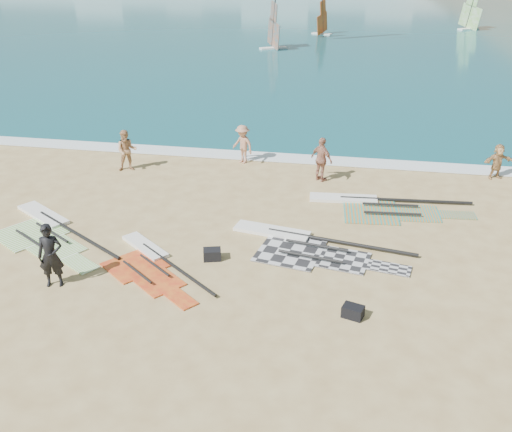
% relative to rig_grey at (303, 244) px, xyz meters
% --- Properties ---
extents(ground, '(300.00, 300.00, 0.00)m').
position_rel_rig_grey_xyz_m(ground, '(-2.29, -4.07, -0.05)').
color(ground, tan).
rests_on(ground, ground).
extents(surf_line, '(300.00, 1.20, 0.04)m').
position_rel_rig_grey_xyz_m(surf_line, '(-2.29, 8.23, -0.05)').
color(surf_line, white).
rests_on(surf_line, ground).
extents(rig_grey, '(6.23, 3.00, 0.20)m').
position_rel_rig_grey_xyz_m(rig_grey, '(0.00, 0.00, 0.00)').
color(rig_grey, '#252528').
rests_on(rig_grey, ground).
extents(rig_green, '(5.33, 4.60, 0.20)m').
position_rel_rig_grey_xyz_m(rig_green, '(-8.86, -0.53, -0.00)').
color(rig_green, '#60B420').
rests_on(rig_green, ground).
extents(rig_orange, '(6.20, 2.50, 0.20)m').
position_rel_rig_grey_xyz_m(rig_orange, '(2.44, 3.56, -0.00)').
color(rig_orange, orange).
rests_on(rig_orange, ground).
extents(rig_red, '(4.06, 4.07, 0.19)m').
position_rel_rig_grey_xyz_m(rig_red, '(-4.60, -2.01, -0.00)').
color(rig_red, red).
rests_on(rig_red, ground).
extents(gear_bag_near, '(0.64, 0.53, 0.35)m').
position_rel_rig_grey_xyz_m(gear_bag_near, '(-2.73, -1.38, 0.12)').
color(gear_bag_near, black).
rests_on(gear_bag_near, ground).
extents(gear_bag_far, '(0.64, 0.53, 0.33)m').
position_rel_rig_grey_xyz_m(gear_bag_far, '(1.73, -3.70, 0.11)').
color(gear_bag_far, black).
rests_on(gear_bag_far, ground).
extents(person_wetsuit, '(0.82, 0.65, 1.96)m').
position_rel_rig_grey_xyz_m(person_wetsuit, '(-6.90, -3.65, 0.93)').
color(person_wetsuit, black).
rests_on(person_wetsuit, ground).
extents(beachgoer_left, '(1.06, 0.95, 1.82)m').
position_rel_rig_grey_xyz_m(beachgoer_left, '(-8.28, 5.55, 0.86)').
color(beachgoer_left, tan).
rests_on(beachgoer_left, ground).
extents(beachgoer_mid, '(1.30, 1.17, 1.75)m').
position_rel_rig_grey_xyz_m(beachgoer_mid, '(-3.52, 7.38, 0.83)').
color(beachgoer_mid, tan).
rests_on(beachgoer_mid, ground).
extents(beachgoer_back, '(1.15, 1.04, 1.88)m').
position_rel_rig_grey_xyz_m(beachgoer_back, '(0.14, 5.84, 0.89)').
color(beachgoer_back, '#AE755E').
rests_on(beachgoer_back, ground).
extents(beachgoer_right, '(1.46, 0.94, 1.51)m').
position_rel_rig_grey_xyz_m(beachgoer_right, '(7.42, 7.43, 0.70)').
color(beachgoer_right, tan).
rests_on(beachgoer_right, ground).
extents(windsurfer_left, '(2.60, 2.77, 4.69)m').
position_rel_rig_grey_xyz_m(windsurfer_left, '(-6.70, 37.56, 1.29)').
color(windsurfer_left, white).
rests_on(windsurfer_left, ground).
extents(windsurfer_centre, '(2.26, 2.51, 3.97)m').
position_rel_rig_grey_xyz_m(windsurfer_centre, '(-2.94, 47.58, 1.14)').
color(windsurfer_centre, white).
rests_on(windsurfer_centre, ground).
extents(windsurfer_right, '(2.56, 2.59, 4.84)m').
position_rel_rig_grey_xyz_m(windsurfer_right, '(13.23, 54.30, 1.33)').
color(windsurfer_right, white).
rests_on(windsurfer_right, ground).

